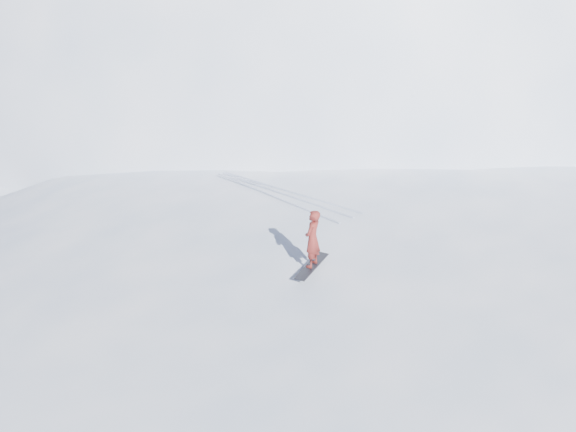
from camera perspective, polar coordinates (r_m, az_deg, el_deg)
name	(u,v)px	position (r m, az deg, el deg)	size (l,w,h in m)	color
ground	(381,304)	(17.86, 9.39, -8.84)	(400.00, 400.00, 0.00)	white
near_ridge	(337,258)	(20.23, 5.02, -4.25)	(36.00, 28.00, 4.80)	white
summit_peak	(330,82)	(49.80, 4.25, 13.45)	(60.00, 56.00, 56.00)	white
peak_shoulder	(259,119)	(37.82, -3.00, 9.80)	(28.00, 24.00, 18.00)	white
wind_bumps	(322,282)	(18.75, 3.42, -6.74)	(16.00, 14.40, 1.00)	white
snowboard	(312,266)	(14.83, 2.44, -5.08)	(1.58, 0.29, 0.03)	black
snowboarder	(312,239)	(14.45, 2.50, -2.32)	(0.57, 0.38, 1.58)	maroon
board_tracks	(281,193)	(19.30, -0.69, 2.35)	(1.70, 5.98, 0.04)	silver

